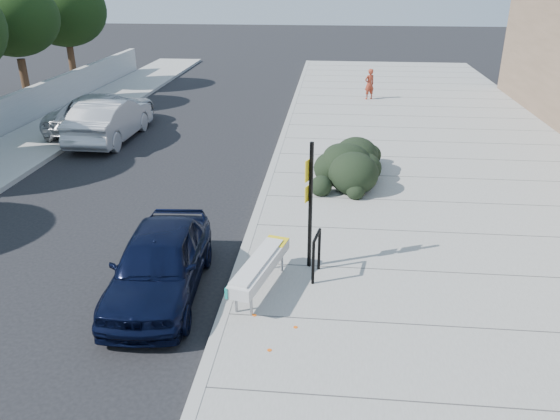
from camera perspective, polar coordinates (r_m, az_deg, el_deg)
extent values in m
plane|color=black|center=(12.35, -4.14, -6.09)|extent=(120.00, 120.00, 0.00)
cube|color=gray|center=(17.09, 17.63, 1.82)|extent=(11.20, 50.00, 0.15)
cube|color=#9E9E99|center=(16.79, -1.37, 2.63)|extent=(0.22, 50.00, 0.17)
cube|color=#9E9E99|center=(19.41, -25.57, 3.20)|extent=(0.22, 50.00, 0.17)
cylinder|color=#332114|center=(28.89, -25.03, 11.75)|extent=(0.36, 0.36, 2.40)
ellipsoid|color=black|center=(28.54, -26.11, 17.60)|extent=(4.00, 4.00, 3.40)
cylinder|color=#332114|center=(33.25, -20.83, 13.72)|extent=(0.36, 0.36, 2.40)
ellipsoid|color=black|center=(32.94, -21.62, 18.83)|extent=(4.40, 4.40, 3.74)
cylinder|color=gray|center=(10.52, -4.60, -9.56)|extent=(0.05, 0.05, 0.44)
cylinder|color=gray|center=(10.42, -3.03, -9.88)|extent=(0.05, 0.05, 0.44)
cylinder|color=gray|center=(11.90, -1.20, -5.23)|extent=(0.05, 0.05, 0.44)
cylinder|color=gray|center=(11.81, 0.20, -5.47)|extent=(0.05, 0.05, 0.44)
cylinder|color=gray|center=(11.10, -2.80, -6.44)|extent=(0.46, 1.71, 0.04)
cylinder|color=gray|center=(11.00, -1.32, -6.71)|extent=(0.46, 1.71, 0.04)
cube|color=#B2B2B2|center=(10.98, -2.08, -5.89)|extent=(1.00, 2.34, 0.24)
cube|color=yellow|center=(11.66, -0.46, -3.27)|extent=(0.57, 0.56, 0.02)
cube|color=teal|center=(10.24, -5.37, -8.37)|extent=(0.11, 0.27, 0.22)
cylinder|color=black|center=(11.26, 3.49, -5.56)|extent=(0.06, 0.06, 0.96)
cylinder|color=black|center=(11.79, 4.11, -4.14)|extent=(0.06, 0.06, 0.96)
cylinder|color=black|center=(11.30, 3.87, -2.69)|extent=(0.17, 0.62, 0.06)
cube|color=black|center=(11.50, 3.19, 0.32)|extent=(0.09, 0.09, 2.84)
cube|color=yellow|center=(11.22, 3.04, 4.21)|extent=(0.15, 0.31, 0.46)
cube|color=yellow|center=(11.40, 2.98, 1.79)|extent=(0.14, 0.29, 0.35)
ellipsoid|color=black|center=(17.17, 7.22, 5.54)|extent=(2.60, 3.92, 1.35)
imported|color=black|center=(11.34, -12.48, -5.40)|extent=(1.94, 4.29, 1.43)
imported|color=#B0B1B5|center=(22.50, -17.34, 9.01)|extent=(1.80, 4.99, 1.64)
imported|color=#AAADB0|center=(24.02, -17.95, 9.72)|extent=(3.20, 5.86, 1.56)
imported|color=maroon|center=(28.49, 9.33, 12.86)|extent=(0.66, 0.60, 1.51)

